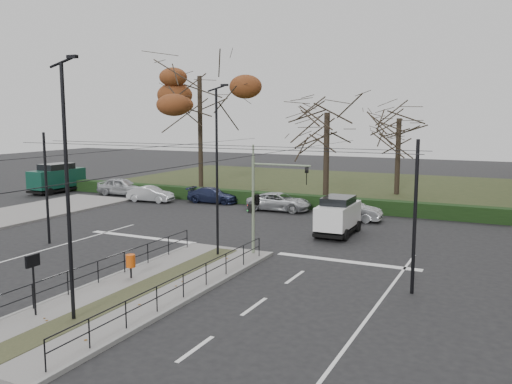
# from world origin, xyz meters

# --- Properties ---
(ground) EXTENTS (140.00, 140.00, 0.00)m
(ground) POSITION_xyz_m (0.00, 0.00, 0.00)
(ground) COLOR black
(ground) RESTS_ON ground
(median_island) EXTENTS (4.40, 15.00, 0.14)m
(median_island) POSITION_xyz_m (0.00, -2.50, 0.07)
(median_island) COLOR slate
(median_island) RESTS_ON ground
(park) EXTENTS (38.00, 26.00, 0.10)m
(park) POSITION_xyz_m (-6.00, 32.00, 0.05)
(park) COLOR #273118
(park) RESTS_ON ground
(hedge) EXTENTS (38.00, 1.00, 1.00)m
(hedge) POSITION_xyz_m (-6.00, 18.60, 0.50)
(hedge) COLOR black
(hedge) RESTS_ON ground
(median_railing) EXTENTS (4.14, 13.24, 0.92)m
(median_railing) POSITION_xyz_m (0.00, -2.60, 0.98)
(median_railing) COLOR black
(median_railing) RESTS_ON median_island
(catenary) EXTENTS (20.00, 34.00, 6.00)m
(catenary) POSITION_xyz_m (0.00, 1.62, 3.42)
(catenary) COLOR black
(catenary) RESTS_ON ground
(traffic_light) EXTENTS (3.26, 1.87, 4.79)m
(traffic_light) POSITION_xyz_m (1.78, 4.49, 2.93)
(traffic_light) COLOR slate
(traffic_light) RESTS_ON median_island
(litter_bin) EXTENTS (0.39, 0.39, 0.99)m
(litter_bin) POSITION_xyz_m (-1.29, -1.48, 0.85)
(litter_bin) COLOR black
(litter_bin) RESTS_ON median_island
(info_panel) EXTENTS (0.12, 0.55, 2.11)m
(info_panel) POSITION_xyz_m (-1.51, -6.30, 1.80)
(info_panel) COLOR black
(info_panel) RESTS_ON median_island
(streetlamp_median_near) EXTENTS (0.72, 0.15, 8.59)m
(streetlamp_median_near) POSITION_xyz_m (-0.03, -6.03, 4.51)
(streetlamp_median_near) COLOR black
(streetlamp_median_near) RESTS_ON median_island
(streetlamp_median_far) EXTENTS (0.68, 0.14, 8.19)m
(streetlamp_median_far) POSITION_xyz_m (0.11, 3.41, 4.30)
(streetlamp_median_far) COLOR black
(streetlamp_median_far) RESTS_ON median_island
(parked_car_first) EXTENTS (4.55, 2.10, 1.51)m
(parked_car_first) POSITION_xyz_m (-17.70, 17.91, 0.76)
(parked_car_first) COLOR #ADB1B5
(parked_car_first) RESTS_ON ground
(parked_car_second) EXTENTS (3.86, 1.66, 1.24)m
(parked_car_second) POSITION_xyz_m (-13.30, 16.04, 0.62)
(parked_car_second) COLOR #ADB1B5
(parked_car_second) RESTS_ON ground
(parked_car_third) EXTENTS (4.26, 2.00, 1.20)m
(parked_car_third) POSITION_xyz_m (-8.55, 17.79, 0.60)
(parked_car_third) COLOR #1B2241
(parked_car_third) RESTS_ON ground
(parked_car_fourth) EXTENTS (4.78, 2.42, 1.30)m
(parked_car_fourth) POSITION_xyz_m (-2.37, 16.79, 0.65)
(parked_car_fourth) COLOR #ADB1B5
(parked_car_fourth) RESTS_ON ground
(white_van) EXTENTS (1.95, 4.11, 2.24)m
(white_van) POSITION_xyz_m (3.86, 10.86, 1.17)
(white_van) COLOR white
(white_van) RESTS_ON ground
(green_van) EXTENTS (2.25, 5.30, 2.60)m
(green_van) POSITION_xyz_m (-24.10, 16.76, 1.35)
(green_van) COLOR #0C3629
(green_van) RESTS_ON ground
(rust_tree) EXTENTS (10.99, 10.99, 13.69)m
(rust_tree) POSITION_xyz_m (-14.11, 25.07, 10.51)
(rust_tree) COLOR black
(rust_tree) RESTS_ON park
(bare_tree_center) EXTENTS (6.42, 6.42, 8.68)m
(bare_tree_center) POSITION_xyz_m (3.77, 28.27, 6.15)
(bare_tree_center) COLOR black
(bare_tree_center) RESTS_ON park
(bare_tree_near) EXTENTS (6.40, 6.40, 9.29)m
(bare_tree_near) POSITION_xyz_m (-0.11, 20.54, 6.58)
(bare_tree_near) COLOR black
(bare_tree_near) RESTS_ON park
(parked_car_fifth) EXTENTS (4.16, 1.55, 1.36)m
(parked_car_fifth) POSITION_xyz_m (3.30, 15.44, 0.68)
(parked_car_fifth) COLOR #ADB1B5
(parked_car_fifth) RESTS_ON ground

